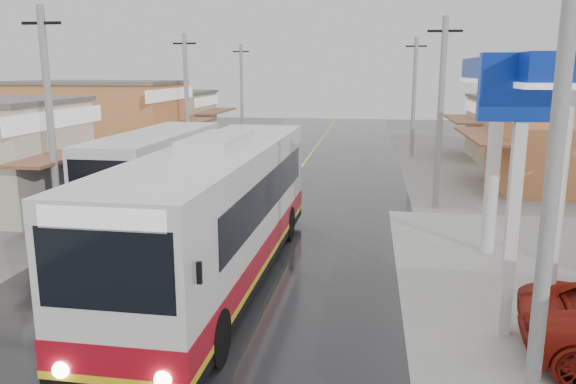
% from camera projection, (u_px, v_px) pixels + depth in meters
% --- Properties ---
extents(ground, '(120.00, 120.00, 0.00)m').
position_uv_depth(ground, '(148.00, 380.00, 10.81)').
color(ground, slate).
rests_on(ground, ground).
extents(road, '(12.00, 90.00, 0.02)m').
position_uv_depth(road, '(276.00, 202.00, 25.31)').
color(road, black).
rests_on(road, ground).
extents(centre_line, '(0.15, 90.00, 0.01)m').
position_uv_depth(centre_line, '(276.00, 202.00, 25.31)').
color(centre_line, '#D8CC4C').
rests_on(centre_line, road).
extents(shopfronts_left, '(11.00, 44.00, 5.20)m').
position_uv_depth(shopfronts_left, '(46.00, 182.00, 30.04)').
color(shopfronts_left, tan).
rests_on(shopfronts_left, ground).
extents(utility_poles_left, '(1.60, 50.00, 8.00)m').
position_uv_depth(utility_poles_left, '(137.00, 193.00, 27.26)').
color(utility_poles_left, gray).
rests_on(utility_poles_left, ground).
extents(utility_poles_right, '(1.60, 36.00, 8.00)m').
position_uv_depth(utility_poles_right, '(435.00, 208.00, 24.33)').
color(utility_poles_right, gray).
rests_on(utility_poles_right, ground).
extents(coach_bus, '(3.21, 13.23, 4.11)m').
position_uv_depth(coach_bus, '(220.00, 213.00, 15.56)').
color(coach_bus, silver).
rests_on(coach_bus, road).
extents(second_bus, '(2.79, 9.90, 3.28)m').
position_uv_depth(second_bus, '(157.00, 169.00, 23.66)').
color(second_bus, silver).
rests_on(second_bus, road).
extents(cyclist, '(1.19, 2.21, 2.26)m').
position_uv_depth(cyclist, '(88.00, 240.00, 17.21)').
color(cyclist, black).
rests_on(cyclist, ground).
extents(tyre_stack, '(0.90, 0.90, 0.46)m').
position_uv_depth(tyre_stack, '(47.00, 250.00, 17.91)').
color(tyre_stack, black).
rests_on(tyre_stack, ground).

